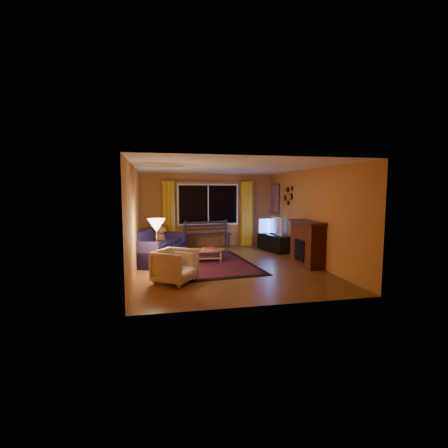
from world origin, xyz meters
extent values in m
cube|color=brown|center=(0.00, 0.00, -0.01)|extent=(4.50, 6.00, 0.02)
cube|color=white|center=(0.00, 0.00, 2.51)|extent=(4.50, 6.00, 0.02)
cube|color=#C57936|center=(0.00, 3.01, 1.25)|extent=(4.50, 0.02, 2.50)
cube|color=#C57936|center=(-2.26, 0.00, 1.25)|extent=(0.02, 6.00, 2.50)
cube|color=#C57936|center=(2.26, 0.00, 1.25)|extent=(0.02, 6.00, 2.50)
cube|color=black|center=(0.00, 2.94, 1.45)|extent=(2.00, 0.02, 1.30)
cylinder|color=#BF8C3F|center=(0.00, 2.90, 2.25)|extent=(3.20, 0.03, 0.03)
cylinder|color=gold|center=(-1.35, 2.88, 1.12)|extent=(0.36, 0.36, 2.24)
cylinder|color=gold|center=(1.35, 2.88, 1.12)|extent=(0.36, 0.36, 2.24)
cube|color=#311E21|center=(-0.09, 2.60, 0.24)|extent=(1.62, 0.64, 0.47)
imported|color=#235B1E|center=(-1.73, 2.75, 0.40)|extent=(0.58, 0.58, 0.79)
cube|color=#211846|center=(-1.72, 0.89, 0.43)|extent=(1.68, 2.30, 0.86)
imported|color=#C7AF94|center=(-1.39, -1.31, 0.39)|extent=(1.02, 1.03, 0.78)
cylinder|color=#BF8C3F|center=(-1.75, -0.60, 0.64)|extent=(0.27, 0.27, 1.28)
cube|color=#640A02|center=(-0.30, 0.25, 0.01)|extent=(2.26, 3.28, 0.02)
cylinder|color=tan|center=(-0.40, 0.49, 0.18)|extent=(1.06, 1.06, 0.35)
cube|color=black|center=(1.91, 1.67, 0.27)|extent=(0.73, 1.34, 0.53)
imported|color=black|center=(1.91, 1.67, 0.81)|extent=(0.14, 0.98, 0.56)
cube|color=maroon|center=(2.05, -0.40, 0.55)|extent=(0.40, 1.20, 1.10)
cube|color=#E85D0C|center=(2.22, 2.45, 1.65)|extent=(0.04, 0.76, 0.96)
camera|label=1|loc=(-1.75, -8.05, 1.95)|focal=26.00mm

